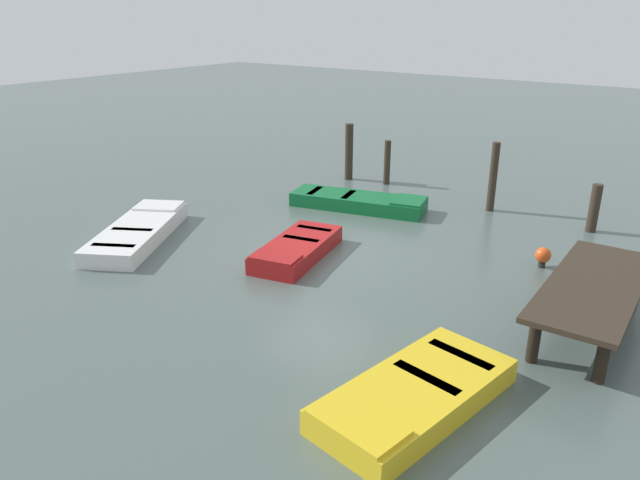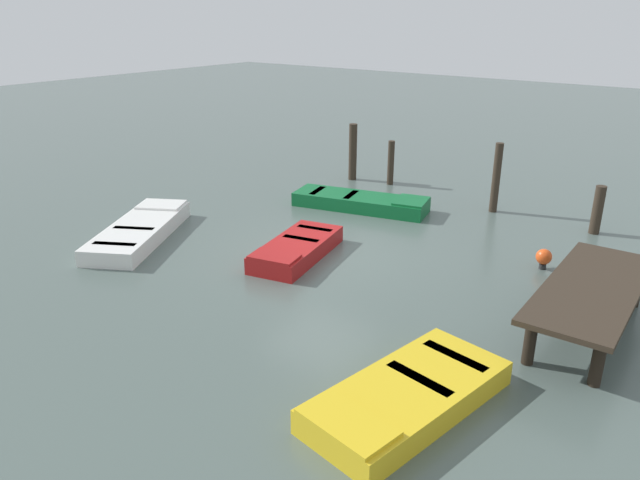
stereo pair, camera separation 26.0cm
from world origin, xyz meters
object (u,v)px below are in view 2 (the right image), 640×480
(marker_buoy, at_px, (544,257))
(mooring_piling_far_left, at_px, (391,163))
(rowboat_white, at_px, (140,230))
(mooring_piling_center, at_px, (353,152))
(rowboat_yellow, at_px, (407,396))
(mooring_piling_mid_left, at_px, (496,178))
(dock_segment, at_px, (592,292))
(rowboat_green, at_px, (361,202))
(mooring_piling_mid_right, at_px, (598,210))
(rowboat_red, at_px, (297,249))

(marker_buoy, bearing_deg, mooring_piling_far_left, -122.00)
(rowboat_white, xyz_separation_m, mooring_piling_center, (-8.08, 1.22, 0.75))
(rowboat_yellow, xyz_separation_m, mooring_piling_mid_left, (-9.71, -2.52, 0.80))
(dock_segment, relative_size, rowboat_green, 1.02)
(marker_buoy, bearing_deg, rowboat_white, -64.54)
(dock_segment, distance_m, mooring_piling_far_left, 10.25)
(mooring_piling_mid_left, relative_size, mooring_piling_far_left, 1.37)
(rowboat_yellow, bearing_deg, mooring_piling_mid_right, -171.95)
(rowboat_red, xyz_separation_m, mooring_piling_mid_right, (-6.02, 5.31, 0.43))
(rowboat_red, distance_m, mooring_piling_center, 7.25)
(rowboat_yellow, bearing_deg, rowboat_white, -93.02)
(mooring_piling_mid_right, bearing_deg, rowboat_red, -41.41)
(mooring_piling_mid_right, height_order, mooring_piling_center, mooring_piling_center)
(mooring_piling_far_left, bearing_deg, marker_buoy, 58.00)
(rowboat_yellow, distance_m, mooring_piling_far_left, 12.26)
(dock_segment, bearing_deg, rowboat_red, -87.21)
(mooring_piling_mid_right, bearing_deg, dock_segment, 12.13)
(mooring_piling_mid_left, bearing_deg, marker_buoy, 37.13)
(mooring_piling_far_left, bearing_deg, rowboat_green, 13.34)
(dock_segment, xyz_separation_m, mooring_piling_far_left, (-6.43, -7.98, -0.07))
(mooring_piling_mid_right, xyz_separation_m, mooring_piling_far_left, (-0.84, -6.77, 0.09))
(rowboat_yellow, bearing_deg, marker_buoy, -169.82)
(mooring_piling_far_left, bearing_deg, dock_segment, 51.11)
(rowboat_red, height_order, marker_buoy, marker_buoy)
(dock_segment, height_order, marker_buoy, dock_segment)
(rowboat_red, relative_size, mooring_piling_mid_right, 2.35)
(dock_segment, bearing_deg, rowboat_green, -117.38)
(rowboat_green, height_order, mooring_piling_far_left, mooring_piling_far_left)
(dock_segment, relative_size, mooring_piling_center, 2.18)
(rowboat_white, xyz_separation_m, marker_buoy, (-4.30, 9.03, 0.07))
(mooring_piling_center, bearing_deg, rowboat_green, 38.58)
(mooring_piling_mid_left, bearing_deg, dock_segment, 35.30)
(rowboat_green, height_order, mooring_piling_mid_right, mooring_piling_mid_right)
(mooring_piling_far_left, height_order, marker_buoy, mooring_piling_far_left)
(rowboat_red, relative_size, mooring_piling_far_left, 2.05)
(dock_segment, height_order, rowboat_yellow, dock_segment)
(mooring_piling_center, bearing_deg, rowboat_yellow, 37.55)
(rowboat_green, distance_m, mooring_piling_far_left, 2.94)
(rowboat_green, bearing_deg, marker_buoy, -25.35)
(rowboat_red, distance_m, rowboat_yellow, 6.11)
(dock_segment, bearing_deg, rowboat_white, -80.93)
(rowboat_green, height_order, mooring_piling_center, mooring_piling_center)
(rowboat_white, bearing_deg, dock_segment, -109.13)
(marker_buoy, bearing_deg, mooring_piling_mid_left, -142.87)
(dock_segment, height_order, mooring_piling_center, mooring_piling_center)
(dock_segment, relative_size, rowboat_white, 1.02)
(dock_segment, distance_m, marker_buoy, 2.92)
(rowboat_yellow, relative_size, mooring_piling_center, 1.83)
(rowboat_yellow, height_order, mooring_piling_mid_left, mooring_piling_mid_left)
(rowboat_green, bearing_deg, mooring_piling_mid_right, 4.32)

